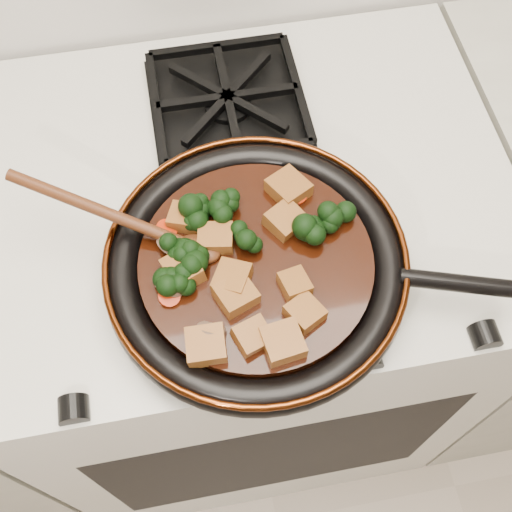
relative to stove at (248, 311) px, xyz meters
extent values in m
cube|color=beige|center=(0.00, 0.00, 0.00)|extent=(0.76, 0.60, 0.90)
cylinder|color=black|center=(-0.01, -0.15, 0.48)|extent=(0.35, 0.35, 0.01)
torus|color=black|center=(-0.01, -0.15, 0.49)|extent=(0.37, 0.37, 0.04)
torus|color=#4E200B|center=(-0.01, -0.15, 0.51)|extent=(0.37, 0.37, 0.01)
cylinder|color=black|center=(0.22, -0.23, 0.51)|extent=(0.14, 0.06, 0.02)
cylinder|color=black|center=(-0.01, -0.15, 0.50)|extent=(0.29, 0.29, 0.02)
cube|color=brown|center=(-0.04, -0.20, 0.52)|extent=(0.06, 0.05, 0.03)
cube|color=brown|center=(-0.09, -0.08, 0.52)|extent=(0.05, 0.05, 0.03)
cube|color=brown|center=(-0.04, -0.18, 0.52)|extent=(0.06, 0.06, 0.03)
cube|color=brown|center=(-0.03, -0.25, 0.52)|extent=(0.05, 0.05, 0.03)
cube|color=brown|center=(-0.06, -0.12, 0.52)|extent=(0.05, 0.04, 0.03)
cube|color=brown|center=(0.03, -0.20, 0.52)|extent=(0.04, 0.04, 0.03)
cube|color=brown|center=(0.03, -0.23, 0.52)|extent=(0.05, 0.05, 0.02)
cube|color=brown|center=(0.03, -0.11, 0.52)|extent=(0.06, 0.06, 0.03)
cube|color=brown|center=(-0.10, -0.16, 0.52)|extent=(0.05, 0.06, 0.03)
cube|color=brown|center=(-0.09, -0.25, 0.52)|extent=(0.05, 0.04, 0.03)
cube|color=brown|center=(0.00, -0.27, 0.52)|extent=(0.05, 0.05, 0.03)
cube|color=brown|center=(0.05, -0.06, 0.52)|extent=(0.06, 0.06, 0.03)
cylinder|color=#B92305|center=(0.05, -0.07, 0.51)|extent=(0.03, 0.03, 0.01)
cylinder|color=#B92305|center=(-0.06, -0.12, 0.51)|extent=(0.03, 0.03, 0.02)
cylinder|color=#B92305|center=(-0.12, -0.18, 0.51)|extent=(0.03, 0.03, 0.02)
cylinder|color=#B92305|center=(-0.11, -0.09, 0.51)|extent=(0.03, 0.03, 0.02)
cylinder|color=brown|center=(-0.08, -0.24, 0.52)|extent=(0.04, 0.04, 0.03)
cylinder|color=brown|center=(-0.12, -0.17, 0.52)|extent=(0.05, 0.05, 0.03)
cylinder|color=brown|center=(-0.11, -0.12, 0.52)|extent=(0.04, 0.04, 0.03)
ellipsoid|color=#4A230F|center=(-0.08, -0.13, 0.51)|extent=(0.07, 0.06, 0.02)
cylinder|color=#4A230F|center=(-0.18, -0.07, 0.54)|extent=(0.02, 0.02, 0.24)
camera|label=1|loc=(-0.08, -0.51, 1.19)|focal=45.00mm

